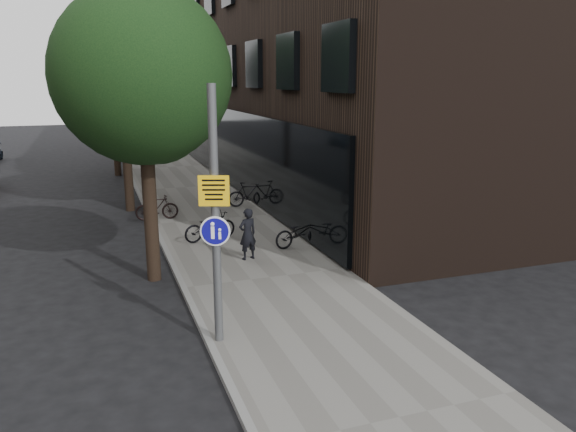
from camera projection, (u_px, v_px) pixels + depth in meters
name	position (u px, v px, depth m)	size (l,w,h in m)	color
ground	(306.00, 336.00, 11.70)	(120.00, 120.00, 0.00)	black
sidewalk	(215.00, 221.00, 20.92)	(4.50, 60.00, 0.12)	slate
curb_edge	(154.00, 226.00, 20.19)	(0.15, 60.00, 0.13)	slate
building_right_dark_brick	(307.00, 11.00, 32.43)	(12.00, 40.00, 18.00)	black
street_tree_near	(145.00, 83.00, 13.91)	(4.40, 4.40, 7.50)	black
street_tree_mid	(123.00, 81.00, 21.69)	(5.00, 5.00, 7.80)	black
street_tree_far	(113.00, 80.00, 29.93)	(5.00, 5.00, 7.80)	black
signpost	(215.00, 217.00, 10.66)	(0.56, 0.23, 5.02)	#595B5E
pedestrian	(248.00, 234.00, 16.10)	(0.55, 0.36, 1.51)	black
parked_bike_facade_near	(300.00, 232.00, 17.41)	(0.61, 1.76, 0.92)	black
parked_bike_facade_far	(249.00, 194.00, 22.86)	(0.48, 1.68, 1.01)	black
parked_bike_curb_near	(210.00, 226.00, 18.07)	(0.62, 1.77, 0.93)	black
parked_bike_curb_far	(157.00, 207.00, 20.68)	(0.44, 1.57, 0.94)	black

